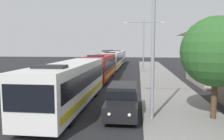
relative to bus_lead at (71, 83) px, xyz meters
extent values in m
cube|color=silver|center=(0.00, 0.02, 0.01)|extent=(2.50, 12.01, 2.70)
cube|color=black|center=(1.27, 0.02, 0.36)|extent=(0.04, 11.05, 1.00)
cube|color=black|center=(-1.27, 0.02, 0.36)|extent=(0.04, 11.05, 1.00)
cube|color=black|center=(0.00, -6.00, 0.31)|extent=(2.30, 0.04, 1.20)
cube|color=gold|center=(1.28, 0.02, -0.79)|extent=(0.03, 11.41, 0.36)
cube|color=black|center=(0.00, -3.58, 1.44)|extent=(1.75, 0.90, 0.16)
cylinder|color=black|center=(1.10, -3.70, -1.19)|extent=(0.28, 1.00, 1.00)
cylinder|color=black|center=(-1.10, -3.70, -1.19)|extent=(0.28, 1.00, 1.00)
cylinder|color=black|center=(1.10, 3.32, -1.19)|extent=(0.28, 1.00, 1.00)
cylinder|color=black|center=(-1.10, 3.32, -1.19)|extent=(0.28, 1.00, 1.00)
cube|color=maroon|center=(0.00, 12.62, 0.01)|extent=(2.50, 11.09, 2.70)
cube|color=black|center=(1.27, 12.62, 0.36)|extent=(0.04, 10.20, 1.00)
cube|color=black|center=(-1.27, 12.62, 0.36)|extent=(0.04, 10.20, 1.00)
cube|color=black|center=(0.00, 7.06, 0.31)|extent=(2.30, 0.04, 1.20)
cube|color=gold|center=(1.28, 12.62, -0.79)|extent=(0.03, 10.53, 0.36)
cube|color=black|center=(0.00, 9.29, 1.44)|extent=(1.75, 0.90, 0.16)
cylinder|color=black|center=(1.10, 9.18, -1.19)|extent=(0.28, 1.00, 1.00)
cylinder|color=black|center=(-1.10, 9.18, -1.19)|extent=(0.28, 1.00, 1.00)
cylinder|color=black|center=(1.10, 15.67, -1.19)|extent=(0.28, 1.00, 1.00)
cylinder|color=black|center=(-1.10, 15.67, -1.19)|extent=(0.28, 1.00, 1.00)
cube|color=silver|center=(0.00, 25.48, 0.01)|extent=(2.50, 11.95, 2.70)
cube|color=black|center=(1.27, 25.48, 0.36)|extent=(0.04, 10.99, 1.00)
cube|color=black|center=(-1.27, 25.48, 0.36)|extent=(0.04, 10.99, 1.00)
cube|color=black|center=(0.00, 19.48, 0.31)|extent=(2.30, 0.04, 1.20)
cube|color=gold|center=(1.28, 25.48, -0.79)|extent=(0.03, 11.35, 0.36)
cube|color=black|center=(0.00, 21.89, 1.44)|extent=(1.75, 0.90, 0.16)
cylinder|color=black|center=(1.10, 21.77, -1.19)|extent=(0.28, 1.00, 1.00)
cylinder|color=black|center=(-1.10, 21.77, -1.19)|extent=(0.28, 1.00, 1.00)
cylinder|color=black|center=(1.10, 28.76, -1.19)|extent=(0.28, 1.00, 1.00)
cylinder|color=black|center=(-1.10, 28.76, -1.19)|extent=(0.28, 1.00, 1.00)
cube|color=silver|center=(0.00, 38.32, 0.01)|extent=(2.50, 11.98, 2.70)
cube|color=black|center=(1.27, 38.32, 0.36)|extent=(0.04, 11.02, 1.00)
cube|color=black|center=(-1.27, 38.32, 0.36)|extent=(0.04, 11.02, 1.00)
cube|color=black|center=(0.00, 32.31, 0.31)|extent=(2.30, 0.04, 1.20)
cube|color=navy|center=(1.28, 38.32, -0.79)|extent=(0.03, 11.38, 0.36)
cube|color=black|center=(0.00, 34.73, 1.44)|extent=(1.75, 0.90, 0.16)
cylinder|color=black|center=(1.10, 34.61, -1.19)|extent=(0.28, 1.00, 1.00)
cylinder|color=black|center=(-1.10, 34.61, -1.19)|extent=(0.28, 1.00, 1.00)
cylinder|color=black|center=(1.10, 41.61, -1.19)|extent=(0.28, 1.00, 1.00)
cylinder|color=black|center=(-1.10, 41.61, -1.19)|extent=(0.28, 1.00, 1.00)
cube|color=black|center=(3.70, -1.56, -0.99)|extent=(1.84, 4.81, 0.80)
cube|color=black|center=(3.70, -1.41, -0.19)|extent=(1.62, 2.79, 0.80)
cube|color=black|center=(3.70, -1.41, -0.19)|extent=(1.66, 2.89, 0.44)
sphere|color=#F9EFCC|center=(3.19, -3.99, -0.89)|extent=(0.18, 0.18, 0.18)
sphere|color=#F9EFCC|center=(4.20, -3.99, -0.89)|extent=(0.18, 0.18, 0.18)
cylinder|color=black|center=(2.88, -3.06, -1.34)|extent=(0.22, 0.70, 0.70)
cylinder|color=black|center=(4.52, -3.06, -1.34)|extent=(0.22, 0.70, 0.70)
cylinder|color=black|center=(2.88, -0.07, -1.34)|extent=(0.22, 0.70, 0.70)
cylinder|color=black|center=(4.52, -0.07, -1.34)|extent=(0.22, 0.70, 0.70)
cube|color=white|center=(-3.30, 40.42, -0.24)|extent=(2.30, 1.80, 2.20)
cube|color=#333338|center=(-3.30, 43.94, 0.11)|extent=(2.35, 5.24, 2.70)
cube|color=black|center=(-3.30, 39.50, 0.06)|extent=(2.07, 0.04, 0.90)
cylinder|color=black|center=(-4.33, 40.42, -1.24)|extent=(0.26, 0.90, 0.90)
cylinder|color=black|center=(-2.27, 40.42, -1.24)|extent=(0.26, 0.90, 0.90)
cylinder|color=black|center=(-4.33, 44.97, -1.24)|extent=(0.26, 0.90, 0.90)
cylinder|color=black|center=(-2.27, 44.97, -1.24)|extent=(0.26, 0.90, 0.90)
cylinder|color=gray|center=(5.40, -2.37, 2.86)|extent=(0.20, 0.20, 8.79)
cylinder|color=gray|center=(5.40, 20.30, 2.40)|extent=(0.20, 0.20, 7.88)
cylinder|color=gray|center=(3.99, 20.30, 6.14)|extent=(2.81, 0.10, 0.10)
cube|color=silver|center=(2.59, 20.30, 6.06)|extent=(0.56, 0.28, 0.16)
cylinder|color=gray|center=(6.80, 20.30, 6.14)|extent=(2.81, 0.10, 0.10)
cube|color=silver|center=(8.20, 20.30, 6.06)|extent=(0.56, 0.28, 0.16)
cylinder|color=#4C3823|center=(8.85, -1.94, -0.44)|extent=(0.32, 0.32, 2.20)
sphere|color=#2D6028|center=(8.85, -1.94, 2.21)|extent=(3.88, 3.88, 3.88)
camera|label=1|loc=(4.60, -14.78, 2.51)|focal=35.88mm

